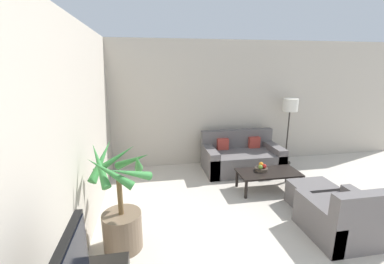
{
  "coord_description": "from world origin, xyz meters",
  "views": [
    {
      "loc": [
        -2.32,
        1.09,
        2.16
      ],
      "look_at": [
        -1.52,
        5.51,
        1.0
      ],
      "focal_mm": 24.0,
      "sensor_mm": 36.0,
      "label": 1
    }
  ],
  "objects_px": {
    "potted_palm": "(122,213)",
    "orange_fruit": "(261,164)",
    "coffee_table": "(268,174)",
    "armchair": "(344,219)",
    "fruit_bowl": "(261,169)",
    "apple_red": "(264,166)",
    "ottoman": "(311,194)",
    "sofa_loveseat": "(241,158)",
    "floor_lamp": "(290,109)",
    "apple_green": "(260,167)"
  },
  "relations": [
    {
      "from": "coffee_table",
      "to": "apple_green",
      "type": "xyz_separation_m",
      "value": [
        -0.14,
        0.03,
        0.13
      ]
    },
    {
      "from": "potted_palm",
      "to": "floor_lamp",
      "type": "bearing_deg",
      "value": 33.45
    },
    {
      "from": "potted_palm",
      "to": "orange_fruit",
      "type": "height_order",
      "value": "potted_palm"
    },
    {
      "from": "floor_lamp",
      "to": "orange_fruit",
      "type": "bearing_deg",
      "value": -136.61
    },
    {
      "from": "coffee_table",
      "to": "apple_green",
      "type": "distance_m",
      "value": 0.2
    },
    {
      "from": "fruit_bowl",
      "to": "armchair",
      "type": "bearing_deg",
      "value": -72.01
    },
    {
      "from": "floor_lamp",
      "to": "fruit_bowl",
      "type": "xyz_separation_m",
      "value": [
        -1.11,
        -1.09,
        -0.88
      ]
    },
    {
      "from": "floor_lamp",
      "to": "ottoman",
      "type": "xyz_separation_m",
      "value": [
        -0.56,
        -1.77,
        -1.07
      ]
    },
    {
      "from": "floor_lamp",
      "to": "fruit_bowl",
      "type": "bearing_deg",
      "value": -135.47
    },
    {
      "from": "floor_lamp",
      "to": "orange_fruit",
      "type": "distance_m",
      "value": 1.71
    },
    {
      "from": "orange_fruit",
      "to": "armchair",
      "type": "xyz_separation_m",
      "value": [
        0.46,
        -1.52,
        -0.19
      ]
    },
    {
      "from": "sofa_loveseat",
      "to": "coffee_table",
      "type": "xyz_separation_m",
      "value": [
        0.14,
        -0.96,
        0.03
      ]
    },
    {
      "from": "potted_palm",
      "to": "fruit_bowl",
      "type": "xyz_separation_m",
      "value": [
        2.32,
        1.17,
        -0.1
      ]
    },
    {
      "from": "potted_palm",
      "to": "orange_fruit",
      "type": "distance_m",
      "value": 2.64
    },
    {
      "from": "fruit_bowl",
      "to": "apple_green",
      "type": "height_order",
      "value": "apple_green"
    },
    {
      "from": "fruit_bowl",
      "to": "ottoman",
      "type": "distance_m",
      "value": 0.89
    },
    {
      "from": "floor_lamp",
      "to": "armchair",
      "type": "distance_m",
      "value": 2.81
    },
    {
      "from": "fruit_bowl",
      "to": "ottoman",
      "type": "height_order",
      "value": "fruit_bowl"
    },
    {
      "from": "potted_palm",
      "to": "coffee_table",
      "type": "height_order",
      "value": "potted_palm"
    },
    {
      "from": "potted_palm",
      "to": "apple_red",
      "type": "distance_m",
      "value": 2.63
    },
    {
      "from": "apple_red",
      "to": "armchair",
      "type": "distance_m",
      "value": 1.51
    },
    {
      "from": "apple_red",
      "to": "ottoman",
      "type": "relative_size",
      "value": 0.11
    },
    {
      "from": "sofa_loveseat",
      "to": "orange_fruit",
      "type": "xyz_separation_m",
      "value": [
        0.05,
        -0.83,
        0.17
      ]
    },
    {
      "from": "apple_red",
      "to": "ottoman",
      "type": "bearing_deg",
      "value": -52.58
    },
    {
      "from": "apple_red",
      "to": "apple_green",
      "type": "relative_size",
      "value": 0.97
    },
    {
      "from": "potted_palm",
      "to": "fruit_bowl",
      "type": "distance_m",
      "value": 2.6
    },
    {
      "from": "floor_lamp",
      "to": "armchair",
      "type": "bearing_deg",
      "value": -104.0
    },
    {
      "from": "sofa_loveseat",
      "to": "apple_red",
      "type": "xyz_separation_m",
      "value": [
        0.08,
        -0.91,
        0.17
      ]
    },
    {
      "from": "ottoman",
      "to": "potted_palm",
      "type": "bearing_deg",
      "value": -170.21
    },
    {
      "from": "ottoman",
      "to": "armchair",
      "type": "bearing_deg",
      "value": -95.17
    },
    {
      "from": "coffee_table",
      "to": "fruit_bowl",
      "type": "xyz_separation_m",
      "value": [
        -0.1,
        0.07,
        0.07
      ]
    },
    {
      "from": "floor_lamp",
      "to": "armchair",
      "type": "xyz_separation_m",
      "value": [
        -0.64,
        -2.55,
        -1.0
      ]
    },
    {
      "from": "sofa_loveseat",
      "to": "ottoman",
      "type": "height_order",
      "value": "sofa_loveseat"
    },
    {
      "from": "apple_red",
      "to": "sofa_loveseat",
      "type": "bearing_deg",
      "value": 94.9
    },
    {
      "from": "fruit_bowl",
      "to": "orange_fruit",
      "type": "distance_m",
      "value": 0.09
    },
    {
      "from": "orange_fruit",
      "to": "coffee_table",
      "type": "bearing_deg",
      "value": -56.88
    },
    {
      "from": "potted_palm",
      "to": "apple_red",
      "type": "bearing_deg",
      "value": 25.98
    },
    {
      "from": "apple_red",
      "to": "floor_lamp",
      "type": "bearing_deg",
      "value": 46.24
    },
    {
      "from": "apple_green",
      "to": "sofa_loveseat",
      "type": "bearing_deg",
      "value": 89.77
    },
    {
      "from": "apple_red",
      "to": "armchair",
      "type": "xyz_separation_m",
      "value": [
        0.43,
        -1.43,
        -0.18
      ]
    },
    {
      "from": "coffee_table",
      "to": "floor_lamp",
      "type": "bearing_deg",
      "value": 49.16
    },
    {
      "from": "apple_green",
      "to": "ottoman",
      "type": "relative_size",
      "value": 0.11
    },
    {
      "from": "coffee_table",
      "to": "apple_red",
      "type": "distance_m",
      "value": 0.15
    },
    {
      "from": "coffee_table",
      "to": "armchair",
      "type": "bearing_deg",
      "value": -75.04
    },
    {
      "from": "coffee_table",
      "to": "fruit_bowl",
      "type": "bearing_deg",
      "value": 144.95
    },
    {
      "from": "potted_palm",
      "to": "apple_green",
      "type": "height_order",
      "value": "potted_palm"
    },
    {
      "from": "coffee_table",
      "to": "fruit_bowl",
      "type": "height_order",
      "value": "fruit_bowl"
    },
    {
      "from": "orange_fruit",
      "to": "potted_palm",
      "type": "bearing_deg",
      "value": -152.17
    },
    {
      "from": "floor_lamp",
      "to": "fruit_bowl",
      "type": "distance_m",
      "value": 1.79
    },
    {
      "from": "coffee_table",
      "to": "armchair",
      "type": "xyz_separation_m",
      "value": [
        0.37,
        -1.38,
        -0.05
      ]
    }
  ]
}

